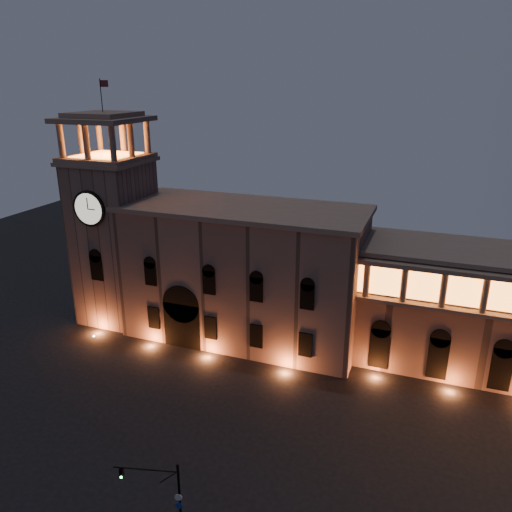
# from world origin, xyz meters

# --- Properties ---
(ground) EXTENTS (160.00, 160.00, 0.00)m
(ground) POSITION_xyz_m (0.00, 0.00, 0.00)
(ground) COLOR black
(ground) RESTS_ON ground
(government_building) EXTENTS (30.80, 12.80, 17.60)m
(government_building) POSITION_xyz_m (-2.08, 21.93, 8.77)
(government_building) COLOR #795C4F
(government_building) RESTS_ON ground
(clock_tower) EXTENTS (9.80, 9.80, 32.40)m
(clock_tower) POSITION_xyz_m (-20.50, 20.98, 12.50)
(clock_tower) COLOR #795C4F
(clock_tower) RESTS_ON ground
(traffic_light) EXTENTS (4.85, 1.49, 6.83)m
(traffic_light) POSITION_xyz_m (4.52, -9.28, 3.59)
(traffic_light) COLOR black
(traffic_light) RESTS_ON ground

